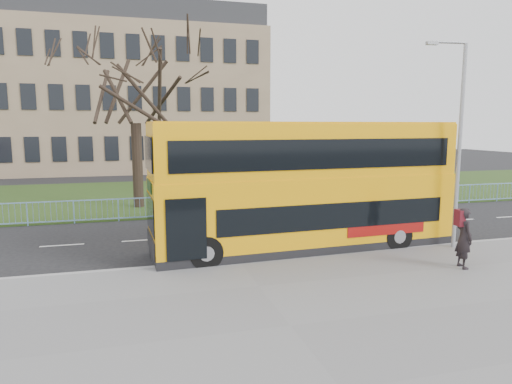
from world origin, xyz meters
TOP-DOWN VIEW (x-y plane):
  - ground at (0.00, 0.00)m, footprint 120.00×120.00m
  - pavement at (0.00, -6.75)m, footprint 80.00×10.50m
  - kerb at (0.00, -1.55)m, footprint 80.00×0.20m
  - grass_verge at (0.00, 14.30)m, footprint 80.00×15.40m
  - guard_railing at (0.00, 6.60)m, footprint 40.00×0.12m
  - bare_tree at (-3.00, 10.00)m, footprint 7.68×7.68m
  - civic_building at (-5.00, 35.00)m, footprint 30.00×15.00m
  - yellow_bus at (2.75, -0.51)m, footprint 11.15×3.17m
  - pedestrian at (6.64, -4.19)m, footprint 0.56×0.76m
  - street_lamp at (7.96, -1.99)m, footprint 1.55×0.30m

SIDE VIEW (x-z plane):
  - ground at x=0.00m, z-range 0.00..0.00m
  - grass_verge at x=0.00m, z-range 0.00..0.08m
  - pavement at x=0.00m, z-range 0.00..0.12m
  - kerb at x=0.00m, z-range 0.00..0.14m
  - guard_railing at x=0.00m, z-range 0.00..1.10m
  - pedestrian at x=6.64m, z-range 0.12..2.03m
  - yellow_bus at x=2.75m, z-range 0.17..4.79m
  - street_lamp at x=7.96m, z-range 0.47..7.79m
  - bare_tree at x=-3.00m, z-range 0.08..11.05m
  - civic_building at x=-5.00m, z-range 0.00..14.00m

